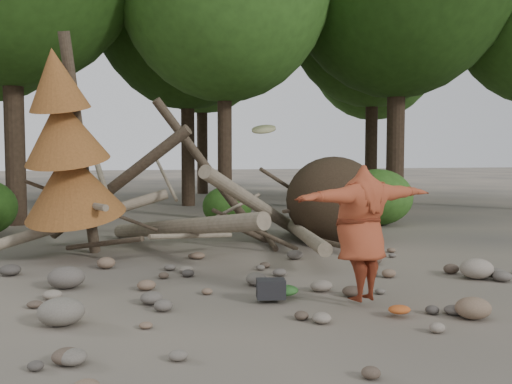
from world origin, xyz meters
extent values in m
plane|color=#514C44|center=(0.00, 0.00, 0.00)|extent=(120.00, 120.00, 0.00)
ellipsoid|color=#332619|center=(2.60, 4.30, 0.99)|extent=(2.20, 1.87, 1.98)
cylinder|color=gray|center=(-1.00, 3.70, 0.55)|extent=(2.61, 5.11, 1.08)
cylinder|color=gray|center=(0.80, 4.20, 0.90)|extent=(3.18, 3.71, 1.90)
cylinder|color=brown|center=(-2.20, 4.60, 1.40)|extent=(3.08, 1.91, 2.49)
cylinder|color=gray|center=(1.60, 3.50, 0.35)|extent=(1.13, 4.98, 0.43)
cylinder|color=brown|center=(-0.30, 4.80, 1.80)|extent=(2.39, 1.03, 2.89)
cylinder|color=gray|center=(-3.00, 4.00, 0.70)|extent=(3.71, 0.86, 1.20)
cylinder|color=#4C3F30|center=(-2.50, 3.50, 0.30)|extent=(1.52, 1.70, 0.49)
cylinder|color=gray|center=(0.20, 4.40, 0.80)|extent=(1.57, 0.85, 0.69)
cylinder|color=#4C3F30|center=(1.80, 4.90, 1.20)|extent=(1.92, 1.25, 1.10)
cylinder|color=gray|center=(-1.20, 4.20, 1.50)|extent=(0.37, 1.42, 0.85)
cylinder|color=#4C3F30|center=(2.20, 3.20, 0.15)|extent=(0.79, 2.54, 0.12)
cylinder|color=gray|center=(-0.80, 3.10, 0.45)|extent=(1.78, 1.11, 0.29)
cylinder|color=#4C3F30|center=(-2.90, 3.80, 2.20)|extent=(0.67, 1.13, 4.35)
cone|color=brown|center=(-3.06, 3.49, 1.50)|extent=(2.06, 2.13, 1.86)
cone|color=brown|center=(-3.16, 3.28, 2.50)|extent=(1.71, 1.78, 1.65)
cone|color=brown|center=(-3.26, 3.09, 3.40)|extent=(1.23, 1.30, 1.41)
cylinder|color=#38281C|center=(-5.00, 9.50, 4.48)|extent=(0.56, 0.56, 8.96)
cylinder|color=#38281C|center=(1.00, 9.20, 3.57)|extent=(0.44, 0.44, 7.14)
cylinder|color=#38281C|center=(7.00, 9.80, 4.72)|extent=(0.60, 0.60, 9.45)
cylinder|color=#38281C|center=(0.50, 14.20, 4.27)|extent=(0.52, 0.52, 8.54)
cylinder|color=#38281C|center=(8.00, 13.80, 4.06)|extent=(0.50, 0.50, 8.12)
cylinder|color=#38281C|center=(2.00, 20.50, 4.38)|extent=(0.54, 0.54, 8.75)
ellipsoid|color=#356720|center=(2.00, 20.50, 9.00)|extent=(8.00, 8.00, 10.00)
cylinder|color=#38281C|center=(11.00, 20.00, 3.92)|extent=(0.46, 0.46, 7.84)
ellipsoid|color=#2B5719|center=(11.00, 20.00, 8.06)|extent=(7.17, 7.17, 8.60)
ellipsoid|color=#2B5719|center=(0.80, 7.80, 0.56)|extent=(1.40, 1.40, 1.12)
ellipsoid|color=#356720|center=(5.00, 7.00, 0.80)|extent=(2.00, 2.00, 1.60)
imported|color=#9B3E23|center=(0.96, -0.84, 1.00)|extent=(2.33, 1.22, 1.83)
cylinder|color=#898757|center=(-0.46, -1.09, 2.36)|extent=(0.32, 0.33, 0.16)
cube|color=black|center=(-0.18, -0.40, 0.13)|extent=(0.43, 0.32, 0.26)
ellipsoid|color=#2D6428|center=(0.06, -0.27, 0.07)|extent=(0.40, 0.33, 0.15)
ellipsoid|color=#B04E1E|center=(1.20, -1.49, 0.05)|extent=(0.29, 0.24, 0.11)
ellipsoid|color=slate|center=(-2.90, -0.80, 0.17)|extent=(0.56, 0.50, 0.33)
ellipsoid|color=#7D644E|center=(2.07, -1.75, 0.14)|extent=(0.45, 0.41, 0.27)
ellipsoid|color=gray|center=(3.50, 0.22, 0.17)|extent=(0.55, 0.50, 0.33)
ellipsoid|color=#5F5850|center=(-2.99, 1.14, 0.17)|extent=(0.56, 0.50, 0.33)
camera|label=1|loc=(-2.24, -7.88, 2.08)|focal=40.00mm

